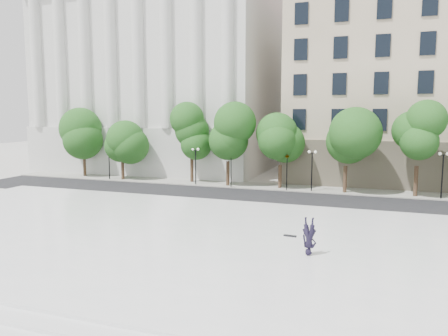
{
  "coord_description": "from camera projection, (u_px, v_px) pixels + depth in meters",
  "views": [
    {
      "loc": [
        11.92,
        -20.39,
        7.78
      ],
      "look_at": [
        1.19,
        10.0,
        3.71
      ],
      "focal_mm": 35.0,
      "sensor_mm": 36.0,
      "label": 1
    }
  ],
  "objects": [
    {
      "name": "far_sidewalk",
      "position": [
        257.0,
        186.0,
        46.43
      ],
      "size": [
        60.0,
        4.0,
        0.12
      ],
      "primitive_type": "cube",
      "color": "#A9A79C",
      "rests_on": "ground"
    },
    {
      "name": "plaza",
      "position": [
        168.0,
        237.0,
        26.77
      ],
      "size": [
        44.0,
        22.0,
        0.45
      ],
      "primitive_type": "cube",
      "color": "white",
      "rests_on": "ground"
    },
    {
      "name": "traffic_light_west",
      "position": [
        231.0,
        152.0,
        45.17
      ],
      "size": [
        0.83,
        1.91,
        4.25
      ],
      "color": "black",
      "rests_on": "ground"
    },
    {
      "name": "person_lying",
      "position": [
        309.0,
        250.0,
        22.59
      ],
      "size": [
        0.77,
        2.02,
        0.54
      ],
      "primitive_type": "imported",
      "rotation": [
        -1.54,
        0.0,
        -0.03
      ],
      "color": "black",
      "rests_on": "plaza"
    },
    {
      "name": "lamp_posts",
      "position": [
        253.0,
        161.0,
        44.81
      ],
      "size": [
        35.8,
        0.28,
        4.37
      ],
      "color": "black",
      "rests_on": "ground"
    },
    {
      "name": "street_trees",
      "position": [
        251.0,
        140.0,
        45.39
      ],
      "size": [
        46.27,
        5.44,
        7.57
      ],
      "color": "#382619",
      "rests_on": "ground"
    },
    {
      "name": "street",
      "position": [
        240.0,
        197.0,
        40.83
      ],
      "size": [
        60.0,
        8.0,
        0.02
      ],
      "primitive_type": "cube",
      "color": "black",
      "rests_on": "ground"
    },
    {
      "name": "traffic_light_east",
      "position": [
        287.0,
        154.0,
        43.22
      ],
      "size": [
        0.67,
        1.98,
        4.28
      ],
      "color": "black",
      "rests_on": "ground"
    },
    {
      "name": "building_west",
      "position": [
        172.0,
        78.0,
        64.08
      ],
      "size": [
        31.5,
        27.65,
        25.6
      ],
      "color": "silver",
      "rests_on": "ground"
    },
    {
      "name": "ground",
      "position": [
        143.0,
        255.0,
        23.99
      ],
      "size": [
        160.0,
        160.0,
        0.0
      ],
      "primitive_type": "plane",
      "color": "beige",
      "rests_on": "ground"
    },
    {
      "name": "skateboard",
      "position": [
        290.0,
        236.0,
        26.05
      ],
      "size": [
        0.78,
        0.25,
        0.08
      ],
      "primitive_type": "cube",
      "rotation": [
        0.0,
        0.0,
        -0.07
      ],
      "color": "black",
      "rests_on": "plaza"
    },
    {
      "name": "plaza_steps",
      "position": [
        18.0,
        328.0,
        15.64
      ],
      "size": [
        44.0,
        3.0,
        0.3
      ],
      "color": "white",
      "rests_on": "ground"
    }
  ]
}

